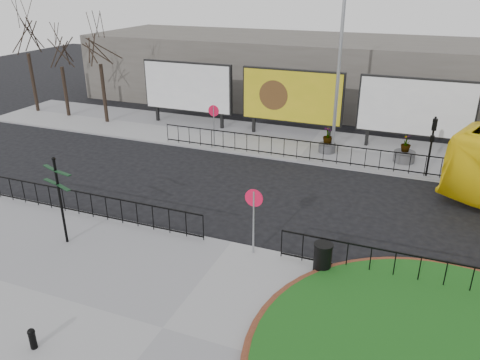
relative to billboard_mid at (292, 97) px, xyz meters
The scene contains 22 objects.
ground 13.31m from the billboard_mid, 83.40° to the right, with size 90.00×90.00×0.00m, color black.
pavement_near 18.21m from the billboard_mid, 85.23° to the right, with size 30.00×10.00×0.12m, color gray.
pavement_far 3.10m from the billboard_mid, 32.94° to the right, with size 44.00×6.00×0.12m, color gray.
railing_near_left 14.15m from the billboard_mid, 108.73° to the right, with size 10.00×0.10×1.10m, color black, non-canonical shape.
railing_near_right 15.62m from the billboard_mid, 58.92° to the right, with size 9.00×0.10×1.10m, color black, non-canonical shape.
railing_far 4.84m from the billboard_mid, 55.75° to the right, with size 18.00×0.10×1.10m, color black, non-canonical shape.
speed_sign_far 5.04m from the billboard_mid, 134.46° to the right, with size 0.64×0.07×2.47m.
speed_sign_near 13.62m from the billboard_mid, 79.41° to the right, with size 0.64×0.07×2.47m.
billboard_left 7.00m from the billboard_mid, behind, with size 6.20×0.31×4.10m.
billboard_mid is the anchor object (origin of this frame).
billboard_right 7.00m from the billboard_mid, ahead, with size 6.20×0.31×4.10m.
lamp_post 4.23m from the billboard_mid, 33.25° to the right, with size 0.74×0.18×9.23m.
signal_pole_a 8.80m from the billboard_mid, 24.42° to the right, with size 0.22×0.26×3.00m.
tree_left 12.63m from the billboard_mid, behind, with size 2.00×2.00×7.00m, color #2D2119, non-canonical shape.
tree_mid 16.05m from the billboard_mid, behind, with size 2.00×2.00×6.20m, color #2D2119, non-canonical shape.
tree_far 19.07m from the billboard_mid, behind, with size 2.00×2.00×7.50m, color #2D2119, non-canonical shape.
building_backdrop 9.15m from the billboard_mid, 80.57° to the left, with size 40.00×10.00×5.00m, color #5D5751.
fingerpost_sign 15.78m from the billboard_mid, 105.31° to the right, with size 1.55×0.70×3.35m.
bollard 20.04m from the billboard_mid, 93.63° to the right, with size 0.20×0.20×0.62m.
litter_bin 14.66m from the billboard_mid, 69.79° to the right, with size 0.64×0.64×1.05m.
planter_b 3.87m from the billboard_mid, 36.08° to the right, with size 0.94×0.94×1.45m.
planter_c 7.38m from the billboard_mid, 16.10° to the right, with size 1.10×1.10×1.50m.
Camera 1 is at (5.83, -13.80, 9.08)m, focal length 35.00 mm.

